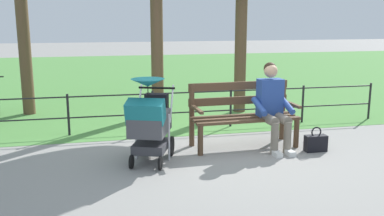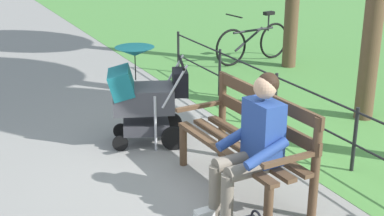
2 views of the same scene
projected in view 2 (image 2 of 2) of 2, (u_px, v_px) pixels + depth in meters
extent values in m
plane|color=gray|center=(212.00, 169.00, 5.74)|extent=(60.00, 60.00, 0.00)
cube|color=brown|center=(255.00, 143.00, 5.23)|extent=(1.60, 0.16, 0.04)
cube|color=brown|center=(239.00, 147.00, 5.15)|extent=(1.60, 0.16, 0.04)
cube|color=brown|center=(223.00, 151.00, 5.07)|extent=(1.60, 0.16, 0.04)
cube|color=brown|center=(264.00, 120.00, 5.20)|extent=(1.60, 0.10, 0.12)
cube|color=brown|center=(265.00, 97.00, 5.13)|extent=(1.60, 0.10, 0.12)
cylinder|color=brown|center=(268.00, 209.00, 4.52)|extent=(0.08, 0.08, 0.45)
cylinder|color=brown|center=(315.00, 169.00, 4.65)|extent=(0.08, 0.08, 0.95)
cube|color=brown|center=(290.00, 159.00, 4.47)|extent=(0.07, 0.56, 0.04)
cylinder|color=brown|center=(183.00, 145.00, 5.75)|extent=(0.08, 0.08, 0.45)
cylinder|color=brown|center=(222.00, 115.00, 5.89)|extent=(0.08, 0.08, 0.95)
cube|color=brown|center=(200.00, 106.00, 5.71)|extent=(0.07, 0.56, 0.04)
cylinder|color=slate|center=(248.00, 170.00, 4.64)|extent=(0.15, 0.40, 0.14)
cylinder|color=slate|center=(235.00, 162.00, 4.80)|extent=(0.15, 0.40, 0.14)
cylinder|color=slate|center=(227.00, 200.00, 4.63)|extent=(0.11, 0.11, 0.47)
cylinder|color=slate|center=(215.00, 190.00, 4.79)|extent=(0.11, 0.11, 0.47)
cube|color=silver|center=(207.00, 213.00, 4.82)|extent=(0.11, 0.22, 0.07)
cube|color=#284793|center=(263.00, 131.00, 4.73)|extent=(0.37, 0.23, 0.56)
cylinder|color=#284793|center=(266.00, 154.00, 4.52)|extent=(0.11, 0.43, 0.23)
cylinder|color=#284793|center=(237.00, 136.00, 4.89)|extent=(0.11, 0.43, 0.23)
sphere|color=tan|center=(265.00, 87.00, 4.59)|extent=(0.20, 0.20, 0.20)
sphere|color=black|center=(268.00, 83.00, 4.60)|extent=(0.19, 0.19, 0.19)
cylinder|color=black|center=(174.00, 138.00, 6.15)|extent=(0.13, 0.27, 0.28)
cylinder|color=black|center=(171.00, 124.00, 6.58)|extent=(0.13, 0.27, 0.28)
cylinder|color=black|center=(120.00, 143.00, 6.14)|extent=(0.09, 0.18, 0.18)
cylinder|color=black|center=(121.00, 131.00, 6.50)|extent=(0.09, 0.18, 0.18)
cube|color=#38383D|center=(146.00, 125.00, 6.30)|extent=(0.58, 0.63, 0.12)
cylinder|color=silver|center=(155.00, 124.00, 6.06)|extent=(0.03, 0.03, 0.65)
cylinder|color=silver|center=(154.00, 110.00, 6.50)|extent=(0.03, 0.03, 0.65)
cube|color=#47474C|center=(144.00, 99.00, 6.19)|extent=(0.67, 0.80, 0.28)
cube|color=#19727A|center=(122.00, 82.00, 6.10)|extent=(0.56, 0.45, 0.33)
cylinder|color=black|center=(182.00, 63.00, 6.10)|extent=(0.50, 0.21, 0.03)
cylinder|color=silver|center=(175.00, 87.00, 5.94)|extent=(0.13, 0.29, 0.49)
cylinder|color=silver|center=(172.00, 75.00, 6.37)|extent=(0.13, 0.29, 0.49)
cone|color=#19727A|center=(135.00, 52.00, 6.00)|extent=(0.57, 0.57, 0.10)
cylinder|color=black|center=(135.00, 67.00, 6.06)|extent=(0.01, 0.01, 0.30)
cube|color=black|center=(180.00, 82.00, 6.17)|extent=(0.36, 0.26, 0.28)
cylinder|color=black|center=(355.00, 140.00, 5.57)|extent=(0.04, 0.04, 0.70)
cylinder|color=black|center=(275.00, 100.00, 6.75)|extent=(0.04, 0.04, 0.70)
cylinder|color=black|center=(220.00, 73.00, 7.93)|extent=(0.04, 0.04, 0.70)
cylinder|color=black|center=(178.00, 52.00, 9.10)|extent=(0.04, 0.04, 0.70)
cylinder|color=black|center=(313.00, 93.00, 6.06)|extent=(7.00, 0.02, 0.02)
cylinder|color=black|center=(311.00, 122.00, 6.18)|extent=(7.00, 0.02, 0.02)
torus|color=black|center=(231.00, 48.00, 9.51)|extent=(0.12, 0.66, 0.66)
torus|color=black|center=(274.00, 41.00, 10.03)|extent=(0.12, 0.66, 0.66)
cylinder|color=#232328|center=(253.00, 30.00, 9.69)|extent=(0.15, 0.90, 0.04)
cylinder|color=#232328|center=(249.00, 39.00, 9.68)|extent=(0.12, 0.63, 0.38)
cylinder|color=#232328|center=(269.00, 23.00, 9.84)|extent=(0.03, 0.03, 0.30)
cube|color=black|center=(269.00, 13.00, 9.78)|extent=(0.12, 0.21, 0.06)
cylinder|color=black|center=(234.00, 16.00, 9.35)|extent=(0.44, 0.08, 0.02)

